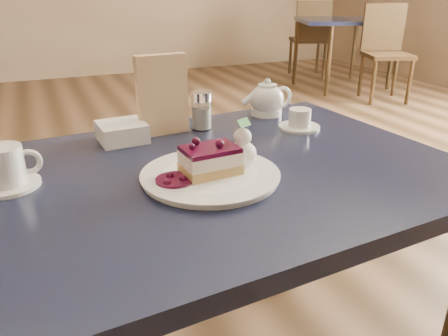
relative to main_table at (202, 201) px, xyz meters
name	(u,v)px	position (x,y,z in m)	size (l,w,h in m)	color
main_table	(202,201)	(0.00, 0.00, 0.00)	(1.18, 0.83, 0.71)	black
dessert_plate	(210,176)	(0.00, -0.05, 0.08)	(0.28, 0.28, 0.01)	white
cheesecake_slice	(210,160)	(0.00, -0.05, 0.11)	(0.12, 0.09, 0.06)	gold
whipped_cream	(242,153)	(0.08, -0.03, 0.11)	(0.06, 0.06, 0.05)	white
berry_sauce	(175,180)	(-0.08, -0.06, 0.09)	(0.08, 0.08, 0.01)	#450C25
coffee_set	(6,169)	(-0.37, 0.07, 0.11)	(0.13, 0.12, 0.08)	white
tea_set	(273,104)	(0.34, 0.29, 0.11)	(0.17, 0.27, 0.10)	white
menu_card	(162,95)	(0.00, 0.27, 0.18)	(0.13, 0.03, 0.21)	beige
sugar_shaker	(202,110)	(0.11, 0.27, 0.13)	(0.06, 0.06, 0.10)	white
napkin_stack	(122,132)	(-0.11, 0.26, 0.10)	(0.11, 0.11, 0.05)	white
bg_table_far_right	(340,81)	(2.88, 3.19, -0.56)	(1.19, 1.78, 1.18)	black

